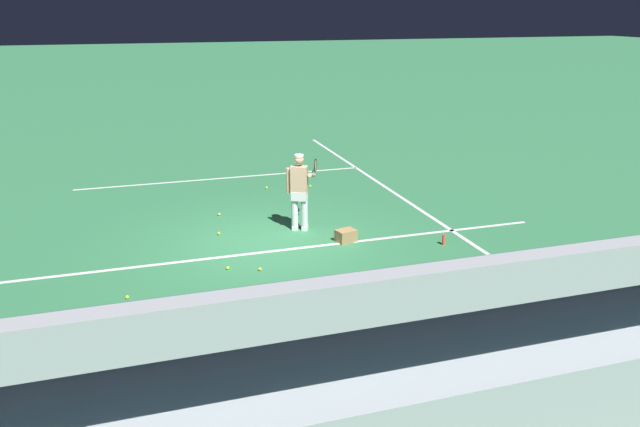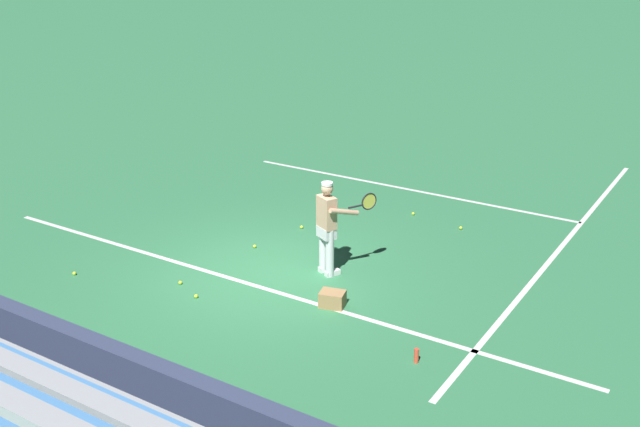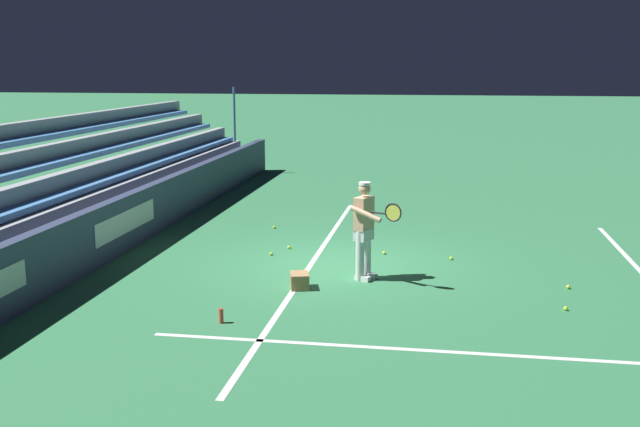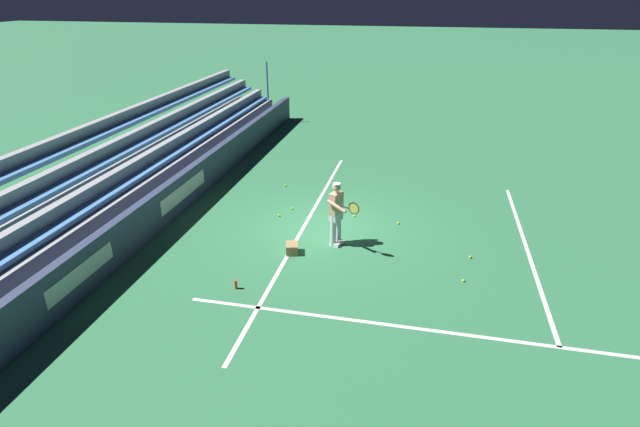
{
  "view_description": "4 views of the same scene",
  "coord_description": "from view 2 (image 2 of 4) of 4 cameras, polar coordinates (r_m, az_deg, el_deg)",
  "views": [
    {
      "loc": [
        -2.64,
        -12.03,
        4.72
      ],
      "look_at": [
        1.09,
        -0.32,
        0.65
      ],
      "focal_mm": 35.0,
      "sensor_mm": 36.0,
      "label": 1
    },
    {
      "loc": [
        7.26,
        -9.69,
        5.77
      ],
      "look_at": [
        0.21,
        1.45,
        0.72
      ],
      "focal_mm": 42.0,
      "sensor_mm": 36.0,
      "label": 2
    },
    {
      "loc": [
        13.49,
        1.88,
        3.69
      ],
      "look_at": [
        0.18,
        -0.31,
        1.0
      ],
      "focal_mm": 42.0,
      "sensor_mm": 36.0,
      "label": 3
    },
    {
      "loc": [
        12.44,
        2.67,
        6.22
      ],
      "look_at": [
        0.67,
        0.1,
        0.73
      ],
      "focal_mm": 28.0,
      "sensor_mm": 36.0,
      "label": 4
    }
  ],
  "objects": [
    {
      "name": "tennis_ball_near_player",
      "position": [
        16.16,
        7.11,
        -0.01
      ],
      "size": [
        0.07,
        0.07,
        0.07
      ],
      "primitive_type": "sphere",
      "color": "#CCE533",
      "rests_on": "ground"
    },
    {
      "name": "tennis_ball_far_right",
      "position": [
        12.69,
        -9.42,
        -6.23
      ],
      "size": [
        0.07,
        0.07,
        0.07
      ],
      "primitive_type": "sphere",
      "color": "#CCE533",
      "rests_on": "ground"
    },
    {
      "name": "water_bottle",
      "position": [
        10.85,
        7.35,
        -10.69
      ],
      "size": [
        0.07,
        0.07,
        0.22
      ],
      "primitive_type": "cylinder",
      "color": "#EA4C33",
      "rests_on": "ground"
    },
    {
      "name": "court_service_line_white",
      "position": [
        17.79,
        6.43,
        1.91
      ],
      "size": [
        8.22,
        0.1,
        0.01
      ],
      "primitive_type": "cube",
      "color": "white",
      "rests_on": "ground"
    },
    {
      "name": "ball_box_cardboard",
      "position": [
        12.22,
        0.95,
        -6.54
      ],
      "size": [
        0.46,
        0.39,
        0.26
      ],
      "primitive_type": "cube",
      "rotation": [
        0.0,
        0.0,
        0.26
      ],
      "color": "#A87F51",
      "rests_on": "ground"
    },
    {
      "name": "tennis_ball_toward_net",
      "position": [
        15.54,
        10.68,
        -1.08
      ],
      "size": [
        0.07,
        0.07,
        0.07
      ],
      "primitive_type": "sphere",
      "color": "#CCE533",
      "rests_on": "ground"
    },
    {
      "name": "tennis_ball_stray_back",
      "position": [
        14.0,
        -18.21,
        -4.35
      ],
      "size": [
        0.07,
        0.07,
        0.07
      ],
      "primitive_type": "sphere",
      "color": "#CCE533",
      "rests_on": "ground"
    },
    {
      "name": "tennis_ball_far_left",
      "position": [
        15.32,
        -1.41,
        -1.04
      ],
      "size": [
        0.07,
        0.07,
        0.07
      ],
      "primitive_type": "sphere",
      "color": "#CCE533",
      "rests_on": "ground"
    },
    {
      "name": "court_sideline_white",
      "position": [
        15.18,
        17.9,
        -2.44
      ],
      "size": [
        0.1,
        12.0,
        0.01
      ],
      "primitive_type": "cube",
      "color": "white",
      "rests_on": "ground"
    },
    {
      "name": "tennis_ball_on_baseline",
      "position": [
        13.2,
        -10.6,
        -5.2
      ],
      "size": [
        0.07,
        0.07,
        0.07
      ],
      "primitive_type": "sphere",
      "color": "#CCE533",
      "rests_on": "ground"
    },
    {
      "name": "court_baseline_white",
      "position": [
        13.05,
        -5.37,
        -5.37
      ],
      "size": [
        12.0,
        0.1,
        0.01
      ],
      "primitive_type": "cube",
      "color": "white",
      "rests_on": "ground"
    },
    {
      "name": "tennis_player",
      "position": [
        13.03,
        0.62,
        -1.03
      ],
      "size": [
        0.88,
        0.89,
        1.71
      ],
      "color": "silver",
      "rests_on": "ground"
    },
    {
      "name": "ground_plane",
      "position": [
        13.41,
        -4.07,
        -4.59
      ],
      "size": [
        160.0,
        160.0,
        0.0
      ],
      "primitive_type": "plane",
      "color": "#337A4C"
    },
    {
      "name": "tennis_ball_by_box",
      "position": [
        14.46,
        -5.01,
        -2.51
      ],
      "size": [
        0.07,
        0.07,
        0.07
      ],
      "primitive_type": "sphere",
      "color": "#CCE533",
      "rests_on": "ground"
    },
    {
      "name": "back_wall_sponsor_board",
      "position": [
        10.36,
        -19.05,
        -10.59
      ],
      "size": [
        24.42,
        0.25,
        1.1
      ],
      "color": "#384260",
      "rests_on": "ground"
    }
  ]
}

